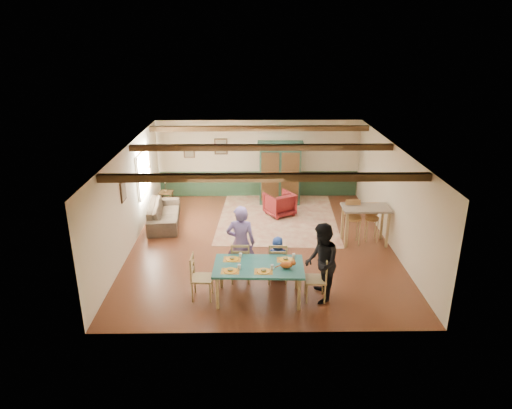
{
  "coord_description": "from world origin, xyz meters",
  "views": [
    {
      "loc": [
        -0.32,
        -11.39,
        5.4
      ],
      "look_at": [
        -0.15,
        0.0,
        1.15
      ],
      "focal_mm": 32.0,
      "sensor_mm": 36.0,
      "label": 1
    }
  ],
  "objects_px": {
    "dining_chair_end_left": "(202,277)",
    "dining_chair_end_right": "(315,278)",
    "sofa": "(164,214)",
    "dining_chair_far_right": "(278,261)",
    "armoire": "(280,173)",
    "armchair": "(280,204)",
    "dining_table": "(259,282)",
    "person_woman": "(321,263)",
    "end_table": "(166,199)",
    "table_lamp": "(165,185)",
    "cat": "(286,264)",
    "dining_chair_far_left": "(241,261)",
    "bar_stool_left": "(353,223)",
    "counter_table": "(365,225)",
    "bar_stool_right": "(372,223)",
    "person_child": "(278,259)",
    "person_man": "(241,243)"
  },
  "relations": [
    {
      "from": "dining_chair_end_right",
      "to": "sofa",
      "type": "bearing_deg",
      "value": -134.91
    },
    {
      "from": "armoire",
      "to": "armchair",
      "type": "relative_size",
      "value": 2.59
    },
    {
      "from": "dining_chair_end_left",
      "to": "dining_chair_end_right",
      "type": "relative_size",
      "value": 1.0
    },
    {
      "from": "table_lamp",
      "to": "bar_stool_right",
      "type": "height_order",
      "value": "bar_stool_right"
    },
    {
      "from": "dining_chair_end_left",
      "to": "dining_chair_far_left",
      "type": "bearing_deg",
      "value": -46.17
    },
    {
      "from": "person_child",
      "to": "dining_chair_end_right",
      "type": "bearing_deg",
      "value": 133.15
    },
    {
      "from": "sofa",
      "to": "dining_chair_far_right",
      "type": "bearing_deg",
      "value": -143.14
    },
    {
      "from": "dining_chair_end_left",
      "to": "dining_chair_end_right",
      "type": "bearing_deg",
      "value": -90.0
    },
    {
      "from": "armchair",
      "to": "cat",
      "type": "bearing_deg",
      "value": 58.17
    },
    {
      "from": "cat",
      "to": "person_woman",
      "type": "bearing_deg",
      "value": 8.13
    },
    {
      "from": "cat",
      "to": "armoire",
      "type": "bearing_deg",
      "value": 89.81
    },
    {
      "from": "cat",
      "to": "table_lamp",
      "type": "xyz_separation_m",
      "value": [
        -3.54,
        5.82,
        -0.12
      ]
    },
    {
      "from": "end_table",
      "to": "person_man",
      "type": "bearing_deg",
      "value": -61.97
    },
    {
      "from": "table_lamp",
      "to": "bar_stool_right",
      "type": "xyz_separation_m",
      "value": [
        6.15,
        -2.74,
        -0.24
      ]
    },
    {
      "from": "person_woman",
      "to": "armoire",
      "type": "distance_m",
      "value": 6.07
    },
    {
      "from": "person_woman",
      "to": "cat",
      "type": "relative_size",
      "value": 4.58
    },
    {
      "from": "dining_chair_far_right",
      "to": "sofa",
      "type": "distance_m",
      "value": 4.77
    },
    {
      "from": "armoire",
      "to": "counter_table",
      "type": "bearing_deg",
      "value": -54.4
    },
    {
      "from": "dining_chair_far_left",
      "to": "end_table",
      "type": "relative_size",
      "value": 1.91
    },
    {
      "from": "end_table",
      "to": "counter_table",
      "type": "relative_size",
      "value": 0.41
    },
    {
      "from": "dining_chair_end_left",
      "to": "cat",
      "type": "xyz_separation_m",
      "value": [
        1.8,
        -0.17,
        0.39
      ]
    },
    {
      "from": "dining_chair_far_right",
      "to": "sofa",
      "type": "bearing_deg",
      "value": -45.16
    },
    {
      "from": "dining_table",
      "to": "person_woman",
      "type": "relative_size",
      "value": 1.09
    },
    {
      "from": "armoire",
      "to": "table_lamp",
      "type": "bearing_deg",
      "value": -173.05
    },
    {
      "from": "dining_chair_end_left",
      "to": "end_table",
      "type": "distance_m",
      "value": 5.91
    },
    {
      "from": "dining_chair_far_right",
      "to": "person_child",
      "type": "relative_size",
      "value": 0.95
    },
    {
      "from": "armchair",
      "to": "dining_chair_end_right",
      "type": "bearing_deg",
      "value": 65.54
    },
    {
      "from": "armchair",
      "to": "sofa",
      "type": "distance_m",
      "value": 3.6
    },
    {
      "from": "dining_chair_end_left",
      "to": "sofa",
      "type": "relative_size",
      "value": 0.46
    },
    {
      "from": "counter_table",
      "to": "bar_stool_right",
      "type": "relative_size",
      "value": 1.2
    },
    {
      "from": "person_child",
      "to": "armchair",
      "type": "height_order",
      "value": "person_child"
    },
    {
      "from": "dining_chair_far_left",
      "to": "person_child",
      "type": "height_order",
      "value": "person_child"
    },
    {
      "from": "cat",
      "to": "sofa",
      "type": "xyz_separation_m",
      "value": [
        -3.36,
        4.38,
        -0.57
      ]
    },
    {
      "from": "dining_table",
      "to": "person_woman",
      "type": "height_order",
      "value": "person_woman"
    },
    {
      "from": "dining_chair_far_left",
      "to": "bar_stool_left",
      "type": "bearing_deg",
      "value": -144.54
    },
    {
      "from": "table_lamp",
      "to": "cat",
      "type": "bearing_deg",
      "value": -58.68
    },
    {
      "from": "table_lamp",
      "to": "counter_table",
      "type": "bearing_deg",
      "value": -26.21
    },
    {
      "from": "person_woman",
      "to": "armoire",
      "type": "bearing_deg",
      "value": -173.17
    },
    {
      "from": "armchair",
      "to": "end_table",
      "type": "bearing_deg",
      "value": -41.7
    },
    {
      "from": "dining_chair_far_right",
      "to": "person_man",
      "type": "bearing_deg",
      "value": -5.71
    },
    {
      "from": "armchair",
      "to": "dining_chair_far_right",
      "type": "bearing_deg",
      "value": 56.0
    },
    {
      "from": "dining_chair_end_right",
      "to": "cat",
      "type": "xyz_separation_m",
      "value": [
        -0.64,
        -0.08,
        0.39
      ]
    },
    {
      "from": "person_woman",
      "to": "cat",
      "type": "height_order",
      "value": "person_woman"
    },
    {
      "from": "dining_table",
      "to": "end_table",
      "type": "height_order",
      "value": "dining_table"
    },
    {
      "from": "sofa",
      "to": "dining_chair_end_right",
      "type": "bearing_deg",
      "value": -142.89
    },
    {
      "from": "dining_chair_far_left",
      "to": "cat",
      "type": "xyz_separation_m",
      "value": [
        0.97,
        -0.91,
        0.39
      ]
    },
    {
      "from": "bar_stool_left",
      "to": "dining_table",
      "type": "bearing_deg",
      "value": -132.34
    },
    {
      "from": "dining_chair_end_left",
      "to": "table_lamp",
      "type": "xyz_separation_m",
      "value": [
        -1.74,
        5.64,
        0.26
      ]
    },
    {
      "from": "person_woman",
      "to": "counter_table",
      "type": "relative_size",
      "value": 1.38
    },
    {
      "from": "sofa",
      "to": "bar_stool_right",
      "type": "height_order",
      "value": "bar_stool_right"
    }
  ]
}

